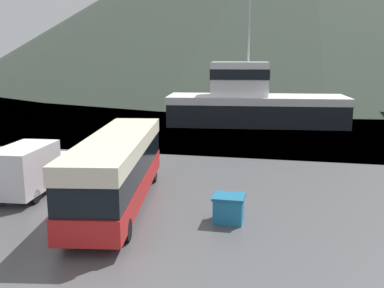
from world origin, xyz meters
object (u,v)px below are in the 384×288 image
at_px(storage_bin, 229,208).
at_px(delivery_van, 30,168).
at_px(tour_bus, 118,167).
at_px(fishing_boat, 253,102).

bearing_deg(storage_bin, delivery_van, 170.88).
xyz_separation_m(tour_bus, fishing_boat, (4.47, 25.58, 0.48)).
xyz_separation_m(tour_bus, delivery_van, (-5.07, 0.73, -0.53)).
xyz_separation_m(delivery_van, fishing_boat, (9.55, 24.85, 1.00)).
bearing_deg(tour_bus, fishing_boat, 70.66).
height_order(delivery_van, fishing_boat, fishing_boat).
height_order(delivery_van, storage_bin, delivery_van).
xyz_separation_m(delivery_van, storage_bin, (10.44, -1.68, -0.76)).
distance_m(tour_bus, delivery_van, 5.15).
relative_size(tour_bus, storage_bin, 8.61).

